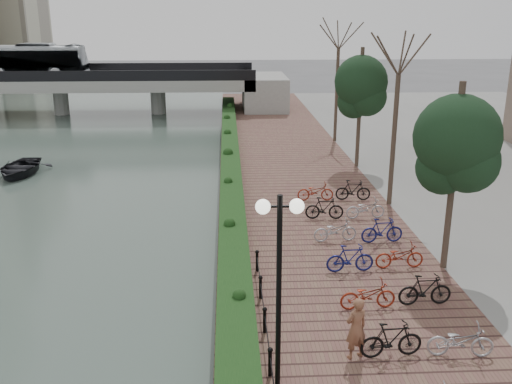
{
  "coord_description": "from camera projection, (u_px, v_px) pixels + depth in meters",
  "views": [
    {
      "loc": [
        0.43,
        -9.07,
        9.06
      ],
      "look_at": [
        1.59,
        13.41,
        2.0
      ],
      "focal_mm": 40.0,
      "sensor_mm": 36.0,
      "label": 1
    }
  ],
  "objects": [
    {
      "name": "bridge",
      "position": [
        52.0,
        78.0,
        52.44
      ],
      "size": [
        36.0,
        10.77,
        6.5
      ],
      "color": "gray",
      "rests_on": "ground"
    },
    {
      "name": "bicycle_parking",
      "position": [
        375.0,
        257.0,
        19.78
      ],
      "size": [
        2.4,
        17.32,
        1.0
      ],
      "color": "#A9A9AE",
      "rests_on": "promenade"
    },
    {
      "name": "promenade",
      "position": [
        300.0,
        200.0,
        28.13
      ],
      "size": [
        8.0,
        75.0,
        0.5
      ],
      "primitive_type": "cube",
      "color": "brown",
      "rests_on": "ground"
    },
    {
      "name": "pedestrian",
      "position": [
        356.0,
        328.0,
        14.61
      ],
      "size": [
        0.73,
        0.62,
        1.71
      ],
      "primitive_type": "imported",
      "rotation": [
        0.0,
        0.0,
        3.53
      ],
      "color": "brown",
      "rests_on": "promenade"
    },
    {
      "name": "hedge",
      "position": [
        231.0,
        177.0,
        30.18
      ],
      "size": [
        1.1,
        56.0,
        0.6
      ],
      "primitive_type": "cube",
      "color": "#153513",
      "rests_on": "promenade"
    },
    {
      "name": "boat",
      "position": [
        19.0,
        168.0,
        33.29
      ],
      "size": [
        3.13,
        4.29,
        0.87
      ],
      "primitive_type": "imported",
      "rotation": [
        0.0,
        0.0,
        -0.04
      ],
      "color": "black",
      "rests_on": "river_water"
    },
    {
      "name": "lamppost",
      "position": [
        279.0,
        258.0,
        12.06
      ],
      "size": [
        1.02,
        0.32,
        5.02
      ],
      "color": "black",
      "rests_on": "promenade"
    },
    {
      "name": "street_trees",
      "position": [
        417.0,
        155.0,
        22.71
      ],
      "size": [
        3.2,
        37.12,
        6.8
      ],
      "color": "#36281F",
      "rests_on": "promenade"
    }
  ]
}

